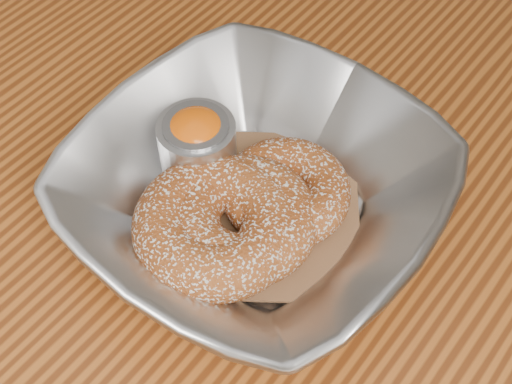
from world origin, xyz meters
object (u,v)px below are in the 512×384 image
Objects in this scene: table at (174,221)px; donut_back at (286,192)px; donut_extra at (216,226)px; donut_front at (243,219)px; ramekin at (198,146)px; serving_bowl at (256,192)px.

donut_back reaches higher than table.
donut_extra is at bearing -25.66° from table.
donut_back is 0.04m from donut_front.
donut_extra reaches higher than donut_back.
donut_front is at bearing 58.38° from donut_extra.
donut_back is 1.56× the size of ramekin.
ramekin is (-0.05, 0.00, 0.01)m from serving_bowl.
donut_extra is at bearing -121.62° from donut_front.
table is 0.17m from donut_back.
donut_extra is (-0.02, -0.05, 0.00)m from donut_back.
serving_bowl is 0.05m from ramekin.
serving_bowl is 2.22× the size of donut_extra.
donut_extra is (-0.00, -0.04, -0.00)m from serving_bowl.
donut_front is (0.10, -0.03, 0.13)m from table.
donut_back is at bearing 10.90° from ramekin.
donut_front is at bearing -22.03° from ramekin.
ramekin is at bearing 177.58° from serving_bowl.
donut_front is at bearing -74.43° from serving_bowl.
table is at bearing 176.15° from serving_bowl.
serving_bowl reaches higher than donut_back.
ramekin is (-0.05, 0.04, 0.01)m from donut_extra.
donut_extra reaches higher than donut_front.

